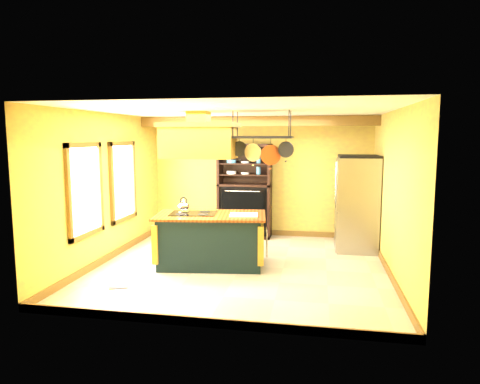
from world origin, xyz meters
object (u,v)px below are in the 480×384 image
(range_hood, at_px, (199,139))
(hutch, at_px, (245,200))
(pot_rack, at_px, (262,143))
(kitchen_island, at_px, (211,239))
(refrigerator, at_px, (356,205))

(range_hood, xyz_separation_m, hutch, (0.42, 2.31, -1.40))
(range_hood, bearing_deg, pot_rack, 0.15)
(kitchen_island, bearing_deg, pot_rack, -7.34)
(range_hood, bearing_deg, hutch, 79.75)
(range_hood, bearing_deg, refrigerator, 29.30)
(kitchen_island, distance_m, range_hood, 1.77)
(pot_rack, bearing_deg, hutch, 106.55)
(hutch, bearing_deg, kitchen_island, -95.43)
(refrigerator, bearing_deg, hutch, 163.07)
(range_hood, distance_m, pot_rack, 1.11)
(kitchen_island, height_order, range_hood, range_hood)
(range_hood, xyz_separation_m, pot_rack, (1.10, 0.00, -0.06))
(kitchen_island, distance_m, pot_rack, 1.93)
(refrigerator, bearing_deg, kitchen_island, -148.89)
(pot_rack, bearing_deg, refrigerator, 42.65)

